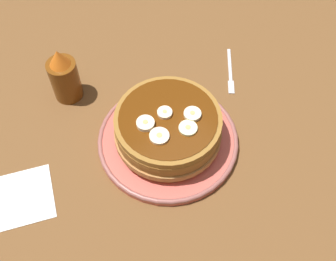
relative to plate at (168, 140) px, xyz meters
The scene contains 11 objects.
ground_plane 2.39cm from the plate, ahead, with size 140.00×140.00×3.00cm, color brown.
plate is the anchor object (origin of this frame).
pancake_stack 4.06cm from the plate, 161.94° to the left, with size 20.79×20.91×7.12cm.
banana_slice_0 7.92cm from the plate, 116.32° to the left, with size 2.76×2.76×0.86cm.
banana_slice_1 9.04cm from the plate, 165.52° to the left, with size 3.27×3.27×1.05cm.
banana_slice_2 8.88cm from the plate, 72.00° to the right, with size 3.33×3.33×0.68cm.
banana_slice_3 9.04cm from the plate, 31.11° to the right, with size 3.17×3.17×0.95cm.
banana_slice_4 8.96cm from the plate, 146.50° to the right, with size 3.54×3.54×0.73cm.
napkin 28.96cm from the plate, 167.46° to the left, with size 11.00×11.00×0.30cm, color white.
fork 22.48cm from the plate, 15.65° to the left, with size 8.89×10.76×0.50cm.
syrup_bottle 24.69cm from the plate, 113.22° to the left, with size 5.93×5.93×12.81cm.
Camera 1 is at (-26.10, -35.00, 69.66)cm, focal length 44.69 mm.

